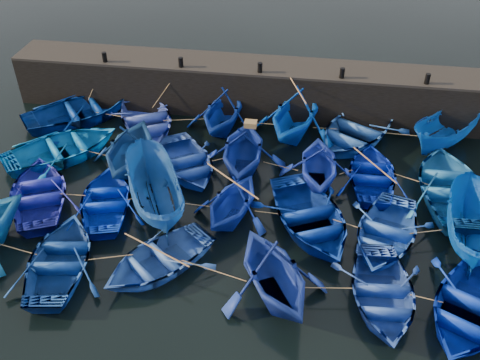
# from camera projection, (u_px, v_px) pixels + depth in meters

# --- Properties ---
(ground) EXTENTS (120.00, 120.00, 0.00)m
(ground) POSITION_uv_depth(u_px,v_px,m) (227.00, 244.00, 20.43)
(ground) COLOR black
(ground) RESTS_ON ground
(quay_wall) EXTENTS (26.00, 2.50, 2.50)m
(quay_wall) POSITION_uv_depth(u_px,v_px,m) (261.00, 89.00, 27.95)
(quay_wall) COLOR black
(quay_wall) RESTS_ON ground
(quay_top) EXTENTS (26.00, 2.50, 0.12)m
(quay_top) POSITION_uv_depth(u_px,v_px,m) (262.00, 66.00, 27.17)
(quay_top) COLOR black
(quay_top) RESTS_ON quay_wall
(bollard_0) EXTENTS (0.24, 0.24, 0.50)m
(bollard_0) POSITION_uv_depth(u_px,v_px,m) (105.00, 57.00, 27.25)
(bollard_0) COLOR black
(bollard_0) RESTS_ON quay_top
(bollard_1) EXTENTS (0.24, 0.24, 0.50)m
(bollard_1) POSITION_uv_depth(u_px,v_px,m) (181.00, 62.00, 26.76)
(bollard_1) COLOR black
(bollard_1) RESTS_ON quay_top
(bollard_2) EXTENTS (0.24, 0.24, 0.50)m
(bollard_2) POSITION_uv_depth(u_px,v_px,m) (260.00, 67.00, 26.27)
(bollard_2) COLOR black
(bollard_2) RESTS_ON quay_top
(bollard_3) EXTENTS (0.24, 0.24, 0.50)m
(bollard_3) POSITION_uv_depth(u_px,v_px,m) (342.00, 73.00, 25.78)
(bollard_3) COLOR black
(bollard_3) RESTS_ON quay_top
(bollard_4) EXTENTS (0.24, 0.24, 0.50)m
(bollard_4) POSITION_uv_depth(u_px,v_px,m) (427.00, 79.00, 25.29)
(bollard_4) COLOR black
(bollard_4) RESTS_ON quay_top
(boat_0) EXTENTS (6.86, 6.64, 1.16)m
(boat_0) POSITION_uv_depth(u_px,v_px,m) (79.00, 110.00, 27.47)
(boat_0) COLOR navy
(boat_0) RESTS_ON ground
(boat_1) EXTENTS (5.83, 6.43, 1.09)m
(boat_1) POSITION_uv_depth(u_px,v_px,m) (146.00, 119.00, 26.83)
(boat_1) COLOR blue
(boat_1) RESTS_ON ground
(boat_2) EXTENTS (4.17, 4.66, 2.21)m
(boat_2) POSITION_uv_depth(u_px,v_px,m) (223.00, 111.00, 26.41)
(boat_2) COLOR navy
(boat_2) RESTS_ON ground
(boat_3) EXTENTS (5.28, 5.76, 2.56)m
(boat_3) POSITION_uv_depth(u_px,v_px,m) (295.00, 113.00, 25.87)
(boat_3) COLOR blue
(boat_3) RESTS_ON ground
(boat_4) EXTENTS (6.40, 7.02, 1.19)m
(boat_4) POSITION_uv_depth(u_px,v_px,m) (356.00, 130.00, 25.94)
(boat_4) COLOR #204EA0
(boat_4) RESTS_ON ground
(boat_5) EXTENTS (4.42, 4.84, 1.85)m
(boat_5) POSITION_uv_depth(u_px,v_px,m) (446.00, 131.00, 25.19)
(boat_5) COLOR #0947A8
(boat_5) RESTS_ON ground
(boat_6) EXTENTS (6.52, 6.41, 1.11)m
(boat_6) POSITION_uv_depth(u_px,v_px,m) (62.00, 148.00, 24.76)
(boat_6) COLOR blue
(boat_6) RESTS_ON ground
(boat_7) EXTENTS (3.92, 4.53, 2.38)m
(boat_7) POSITION_uv_depth(u_px,v_px,m) (130.00, 147.00, 23.67)
(boat_7) COLOR navy
(boat_7) RESTS_ON ground
(boat_8) EXTENTS (5.18, 5.61, 0.95)m
(boat_8) POSITION_uv_depth(u_px,v_px,m) (187.00, 162.00, 23.98)
(boat_8) COLOR #2044A9
(boat_8) RESTS_ON ground
(boat_9) EXTENTS (4.04, 4.63, 2.35)m
(boat_9) POSITION_uv_depth(u_px,v_px,m) (244.00, 149.00, 23.58)
(boat_9) COLOR navy
(boat_9) RESTS_ON ground
(boat_10) EXTENTS (3.64, 4.16, 2.09)m
(boat_10) POSITION_uv_depth(u_px,v_px,m) (319.00, 163.00, 22.92)
(boat_10) COLOR #1832B6
(boat_10) RESTS_ON ground
(boat_11) EXTENTS (3.14, 4.38, 0.91)m
(boat_11) POSITION_uv_depth(u_px,v_px,m) (373.00, 174.00, 23.30)
(boat_11) COLOR #011A9C
(boat_11) RESTS_ON ground
(boat_12) EXTENTS (4.22, 5.77, 1.17)m
(boat_12) POSITION_uv_depth(u_px,v_px,m) (451.00, 186.00, 22.38)
(boat_12) COLOR #155B9D
(boat_12) RESTS_ON ground
(boat_13) EXTENTS (5.23, 5.92, 1.02)m
(boat_13) POSITION_uv_depth(u_px,v_px,m) (40.00, 193.00, 22.16)
(boat_13) COLOR #161D9A
(boat_13) RESTS_ON ground
(boat_14) EXTENTS (4.16, 5.01, 0.90)m
(boat_14) POSITION_uv_depth(u_px,v_px,m) (107.00, 200.00, 21.88)
(boat_14) COLOR #0428D2
(boat_14) RESTS_ON ground
(boat_15) EXTENTS (4.15, 5.57, 2.03)m
(boat_15) POSITION_uv_depth(u_px,v_px,m) (154.00, 191.00, 21.40)
(boat_15) COLOR navy
(boat_15) RESTS_ON ground
(boat_16) EXTENTS (4.07, 4.41, 1.93)m
(boat_16) POSITION_uv_depth(u_px,v_px,m) (232.00, 201.00, 21.01)
(boat_16) COLOR #102DAB
(boat_16) RESTS_ON ground
(boat_17) EXTENTS (5.69, 6.39, 1.09)m
(boat_17) POSITION_uv_depth(u_px,v_px,m) (310.00, 217.00, 20.86)
(boat_17) COLOR navy
(boat_17) RESTS_ON ground
(boat_18) EXTENTS (4.47, 5.37, 0.96)m
(boat_18) POSITION_uv_depth(u_px,v_px,m) (385.00, 232.00, 20.25)
(boat_18) COLOR blue
(boat_18) RESTS_ON ground
(boat_19) EXTENTS (2.27, 4.88, 1.82)m
(boat_19) POSITION_uv_depth(u_px,v_px,m) (469.00, 225.00, 19.93)
(boat_19) COLOR #0445A3
(boat_19) RESTS_ON ground
(boat_21) EXTENTS (4.00, 5.08, 0.95)m
(boat_21) POSITION_uv_depth(u_px,v_px,m) (61.00, 259.00, 19.15)
(boat_21) COLOR navy
(boat_21) RESTS_ON ground
(boat_22) EXTENTS (5.21, 5.37, 0.91)m
(boat_22) POSITION_uv_depth(u_px,v_px,m) (157.00, 259.00, 19.16)
(boat_22) COLOR #2B55B6
(boat_22) RESTS_ON ground
(boat_23) EXTENTS (5.39, 5.61, 2.28)m
(boat_23) POSITION_uv_depth(u_px,v_px,m) (273.00, 272.00, 17.73)
(boat_23) COLOR navy
(boat_23) RESTS_ON ground
(boat_24) EXTENTS (3.56, 4.73, 0.93)m
(boat_24) POSITION_uv_depth(u_px,v_px,m) (382.00, 293.00, 17.89)
(boat_24) COLOR #2043A1
(boat_24) RESTS_ON ground
(boat_25) EXTENTS (5.56, 6.23, 1.07)m
(boat_25) POSITION_uv_depth(u_px,v_px,m) (472.00, 306.00, 17.36)
(boat_25) COLOR #0422A4
(boat_25) RESTS_ON ground
(wooden_crate) EXTENTS (0.53, 0.42, 0.24)m
(wooden_crate) POSITION_uv_depth(u_px,v_px,m) (251.00, 124.00, 22.77)
(wooden_crate) COLOR olive
(wooden_crate) RESTS_ON boat_9
(mooring_ropes) EXTENTS (18.24, 11.78, 2.10)m
(mooring_ropes) POSITION_uv_depth(u_px,v_px,m) (246.00, 151.00, 23.94)
(mooring_ropes) COLOR tan
(mooring_ropes) RESTS_ON ground
(loose_oars) EXTENTS (10.13, 11.86, 1.71)m
(loose_oars) POSITION_uv_depth(u_px,v_px,m) (272.00, 165.00, 21.84)
(loose_oars) COLOR #99724C
(loose_oars) RESTS_ON ground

